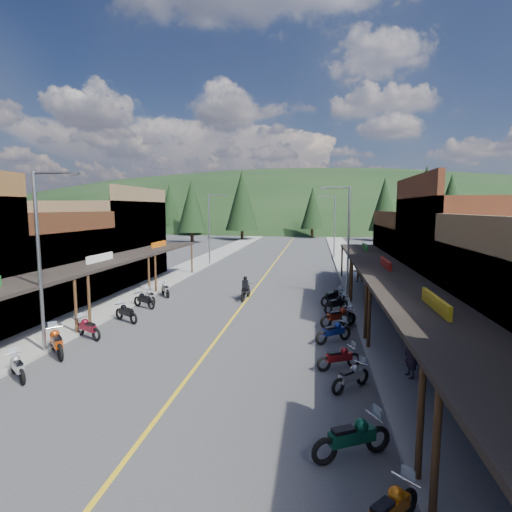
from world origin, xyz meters
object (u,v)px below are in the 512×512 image
at_px(pine_2, 242,200).
at_px(bike_east_6, 334,331).
at_px(bike_east_8, 338,316).
at_px(pedestrian_east_a, 411,353).
at_px(pine_0, 113,208).
at_px(pine_1, 193,205).
at_px(pine_3, 312,208).
at_px(bike_west_9, 150,296).
at_px(pine_7, 170,205).
at_px(bike_east_3, 352,436).
at_px(shop_west_2, 28,268).
at_px(pedestrian_east_b, 358,271).
at_px(pine_5, 451,201).
at_px(shop_west_3, 104,241).
at_px(bike_west_6, 88,327).
at_px(bike_west_8, 144,299).
at_px(bike_east_10, 333,296).
at_px(pine_11, 426,203).
at_px(streetlight_0, 42,254).
at_px(pine_4, 384,204).
at_px(bike_east_9, 336,303).
at_px(bike_east_7, 346,319).
at_px(bike_west_10, 165,289).
at_px(bike_west_4, 17,366).
at_px(shop_east_3, 431,258).
at_px(bike_east_5, 339,357).
at_px(streetlight_3, 333,224).
at_px(bike_west_5, 56,341).
at_px(bike_west_7, 126,312).
at_px(pine_8, 149,211).
at_px(pine_9, 440,208).
at_px(rider_on_bike, 246,290).
at_px(pine_10, 191,206).
at_px(bike_east_2, 389,509).
at_px(bike_east_4, 351,376).
at_px(shop_east_2, 482,262).
at_px(streetlight_2, 346,236).

xyz_separation_m(pine_2, bike_east_6, (15.67, -60.63, -7.41)).
distance_m(bike_east_8, pedestrian_east_a, 6.98).
height_order(pine_0, pine_1, pine_1).
relative_size(pine_3, bike_west_9, 5.68).
height_order(pine_7, bike_east_3, pine_7).
bearing_deg(shop_west_2, pedestrian_east_b, 27.35).
bearing_deg(pine_5, pine_2, -162.35).
height_order(shop_west_3, bike_west_6, shop_west_3).
xyz_separation_m(bike_west_8, pedestrian_east_a, (14.48, -8.93, 0.51)).
distance_m(pine_5, bike_east_10, 73.00).
xyz_separation_m(shop_west_2, pedestrian_east_a, (22.08, -8.26, -1.44)).
bearing_deg(pine_11, streetlight_0, -121.49).
bearing_deg(pine_4, bike_east_10, -102.34).
xyz_separation_m(bike_west_9, bike_east_9, (12.36, -0.51, 0.05)).
height_order(pine_1, bike_east_7, pine_1).
height_order(bike_west_8, bike_west_10, bike_west_8).
relative_size(pine_0, bike_west_4, 5.94).
distance_m(shop_east_3, bike_east_5, 19.06).
bearing_deg(pine_2, pine_5, 17.65).
xyz_separation_m(streetlight_0, bike_east_9, (13.04, 9.03, -3.86)).
bearing_deg(bike_east_3, pine_11, 136.21).
relative_size(shop_west_2, pedestrian_east_a, 5.81).
xyz_separation_m(pine_7, pedestrian_east_a, (40.32, -82.56, -6.15)).
xyz_separation_m(shop_east_3, streetlight_3, (-6.80, 18.70, 1.93)).
bearing_deg(pedestrian_east_a, bike_west_5, -106.75).
bearing_deg(bike_east_10, bike_west_6, -98.79).
bearing_deg(bike_west_4, bike_west_7, 35.17).
height_order(shop_west_3, bike_east_3, shop_west_3).
bearing_deg(bike_east_10, bike_east_9, -40.71).
relative_size(pine_5, pine_11, 1.13).
distance_m(pine_1, bike_east_5, 81.78).
bearing_deg(streetlight_0, pine_8, 108.11).
distance_m(shop_west_2, pedestrian_east_a, 23.62).
bearing_deg(pine_9, bike_east_6, -111.05).
relative_size(pine_3, bike_east_7, 5.62).
xyz_separation_m(bike_west_4, bike_west_7, (0.47, 7.82, 0.06)).
bearing_deg(bike_east_7, shop_west_2, -160.55).
distance_m(bike_east_5, rider_on_bike, 13.02).
height_order(shop_east_3, bike_east_7, shop_east_3).
bearing_deg(shop_west_3, bike_west_10, -35.14).
distance_m(bike_west_4, bike_east_10, 18.32).
bearing_deg(pine_10, pine_1, 106.70).
relative_size(pine_2, bike_west_8, 6.93).
relative_size(streetlight_3, bike_east_2, 4.11).
height_order(shop_west_3, bike_east_4, shop_west_3).
bearing_deg(shop_east_2, pine_9, 76.72).
distance_m(pine_11, bike_east_6, 43.58).
bearing_deg(bike_west_7, bike_west_6, -158.33).
xyz_separation_m(shop_west_3, pedestrian_east_b, (22.18, 1.86, -2.48)).
height_order(streetlight_2, bike_east_5, streetlight_2).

